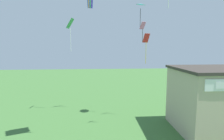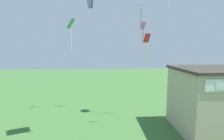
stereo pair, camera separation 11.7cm
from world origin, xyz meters
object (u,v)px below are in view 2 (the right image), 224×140
at_px(kite_pink_diamond, 143,28).
at_px(kite_green_diamond, 71,27).
at_px(seaside_building, 213,100).
at_px(kite_cyan_delta, 141,5).
at_px(kite_red_diamond, 147,42).

bearing_deg(kite_pink_diamond, kite_green_diamond, 145.47).
xyz_separation_m(seaside_building, kite_cyan_delta, (-5.77, 4.61, 9.35)).
bearing_deg(kite_red_diamond, kite_pink_diamond, -113.30).
distance_m(kite_pink_diamond, kite_green_diamond, 9.12).
bearing_deg(seaside_building, kite_cyan_delta, 141.39).
bearing_deg(kite_green_diamond, kite_red_diamond, -18.38).
bearing_deg(kite_red_diamond, kite_green_diamond, 161.62).
relative_size(seaside_building, kite_red_diamond, 2.05).
bearing_deg(kite_cyan_delta, kite_red_diamond, -48.64).
relative_size(seaside_building, kite_cyan_delta, 2.43).
distance_m(kite_pink_diamond, kite_cyan_delta, 4.11).
relative_size(seaside_building, kite_green_diamond, 1.71).
relative_size(kite_pink_diamond, kite_cyan_delta, 0.67).
xyz_separation_m(kite_pink_diamond, kite_green_diamond, (-7.49, 5.15, 0.67)).
relative_size(seaside_building, kite_pink_diamond, 3.64).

